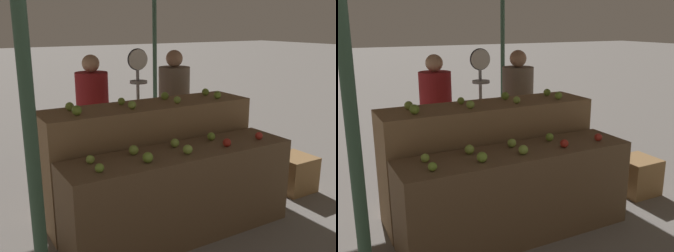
{
  "view_description": "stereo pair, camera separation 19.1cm",
  "coord_description": "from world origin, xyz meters",
  "views": [
    {
      "loc": [
        -1.79,
        -2.74,
        1.9
      ],
      "look_at": [
        0.04,
        0.3,
        0.96
      ],
      "focal_mm": 42.0,
      "sensor_mm": 36.0,
      "label": 1
    },
    {
      "loc": [
        -1.62,
        -2.84,
        1.9
      ],
      "look_at": [
        0.04,
        0.3,
        0.96
      ],
      "focal_mm": 42.0,
      "sensor_mm": 36.0,
      "label": 2
    }
  ],
  "objects": [
    {
      "name": "ground_plane",
      "position": [
        0.0,
        0.0,
        0.0
      ],
      "size": [
        60.0,
        60.0,
        0.0
      ],
      "primitive_type": "plane",
      "color": "slate"
    },
    {
      "name": "display_counter_front",
      "position": [
        0.0,
        0.0,
        0.41
      ],
      "size": [
        2.13,
        0.55,
        0.81
      ],
      "primitive_type": "cube",
      "color": "brown",
      "rests_on": "ground_plane"
    },
    {
      "name": "display_counter_back",
      "position": [
        0.0,
        0.6,
        0.56
      ],
      "size": [
        2.13,
        0.55,
        1.12
      ],
      "primitive_type": "cube",
      "color": "olive",
      "rests_on": "ground_plane"
    },
    {
      "name": "apple_front_0",
      "position": [
        -0.81,
        -0.12,
        0.85
      ],
      "size": [
        0.07,
        0.07,
        0.07
      ],
      "primitive_type": "sphere",
      "color": "#7AA338",
      "rests_on": "display_counter_front"
    },
    {
      "name": "apple_front_1",
      "position": [
        -0.4,
        -0.12,
        0.86
      ],
      "size": [
        0.09,
        0.09,
        0.09
      ],
      "primitive_type": "sphere",
      "color": "#7AA338",
      "rests_on": "display_counter_front"
    },
    {
      "name": "apple_front_2",
      "position": [
        -0.01,
        -0.11,
        0.85
      ],
      "size": [
        0.08,
        0.08,
        0.08
      ],
      "primitive_type": "sphere",
      "color": "#8EB247",
      "rests_on": "display_counter_front"
    },
    {
      "name": "apple_front_3",
      "position": [
        0.41,
        -0.11,
        0.85
      ],
      "size": [
        0.08,
        0.08,
        0.08
      ],
      "primitive_type": "sphere",
      "color": "#AD281E",
      "rests_on": "display_counter_front"
    },
    {
      "name": "apple_front_4",
      "position": [
        0.82,
        -0.1,
        0.85
      ],
      "size": [
        0.07,
        0.07,
        0.07
      ],
      "primitive_type": "sphere",
      "color": "#B72D23",
      "rests_on": "display_counter_front"
    },
    {
      "name": "apple_front_5",
      "position": [
        -0.8,
        0.1,
        0.85
      ],
      "size": [
        0.07,
        0.07,
        0.07
      ],
      "primitive_type": "sphere",
      "color": "#8EB247",
      "rests_on": "display_counter_front"
    },
    {
      "name": "apple_front_6",
      "position": [
        -0.41,
        0.12,
        0.85
      ],
      "size": [
        0.08,
        0.08,
        0.08
      ],
      "primitive_type": "sphere",
      "color": "#8EB247",
      "rests_on": "display_counter_front"
    },
    {
      "name": "apple_front_7",
      "position": [
        -0.0,
        0.12,
        0.85
      ],
      "size": [
        0.08,
        0.08,
        0.08
      ],
      "primitive_type": "sphere",
      "color": "#8EB247",
      "rests_on": "display_counter_front"
    },
    {
      "name": "apple_front_8",
      "position": [
        0.41,
        0.12,
        0.85
      ],
      "size": [
        0.08,
        0.08,
        0.08
      ],
      "primitive_type": "sphere",
      "color": "#7AA338",
      "rests_on": "display_counter_front"
    },
    {
      "name": "apple_back_0",
      "position": [
        -0.76,
        0.5,
        1.17
      ],
      "size": [
        0.09,
        0.09,
        0.09
      ],
      "primitive_type": "sphere",
      "color": "#7AA338",
      "rests_on": "display_counter_back"
    },
    {
      "name": "apple_back_1",
      "position": [
        -0.24,
        0.48,
        1.16
      ],
      "size": [
        0.08,
        0.08,
        0.08
      ],
      "primitive_type": "sphere",
      "color": "#8EB247",
      "rests_on": "display_counter_back"
    },
    {
      "name": "apple_back_2",
      "position": [
        0.26,
        0.49,
        1.16
      ],
      "size": [
        0.07,
        0.07,
        0.07
      ],
      "primitive_type": "sphere",
      "color": "#8EB247",
      "rests_on": "display_counter_back"
    },
    {
      "name": "apple_back_3",
      "position": [
        0.75,
        0.48,
        1.16
      ],
      "size": [
        0.08,
        0.08,
        0.08
      ],
      "primitive_type": "sphere",
      "color": "#84AD3D",
      "rests_on": "display_counter_back"
    },
    {
      "name": "apple_back_4",
      "position": [
        -0.76,
        0.71,
        1.16
      ],
      "size": [
        0.08,
        0.08,
        0.08
      ],
      "primitive_type": "sphere",
      "color": "#8EB247",
      "rests_on": "display_counter_back"
    },
    {
      "name": "apple_back_5",
      "position": [
        -0.24,
        0.71,
        1.16
      ],
      "size": [
        0.07,
        0.07,
        0.07
      ],
      "primitive_type": "sphere",
      "color": "#84AD3D",
      "rests_on": "display_counter_back"
    },
    {
      "name": "apple_back_6",
      "position": [
        0.25,
        0.72,
        1.16
      ],
      "size": [
        0.08,
        0.08,
        0.08
      ],
      "primitive_type": "sphere",
      "color": "#7AA338",
      "rests_on": "display_counter_back"
    },
    {
      "name": "apple_back_7",
      "position": [
        0.76,
        0.7,
        1.16
      ],
      "size": [
        0.08,
        0.08,
        0.08
      ],
      "primitive_type": "sphere",
      "color": "#84AD3D",
      "rests_on": "display_counter_back"
    },
    {
      "name": "produce_scale",
      "position": [
        0.22,
        1.26,
        1.16
      ],
      "size": [
        0.25,
        0.2,
        1.62
      ],
      "color": "#99999E",
      "rests_on": "ground_plane"
    },
    {
      "name": "person_vendor_at_scale",
      "position": [
        -0.21,
        1.61,
        0.88
      ],
      "size": [
        0.46,
        0.46,
        1.55
      ],
      "rotation": [
        0.0,
        0.0,
        2.89
      ],
      "color": "#2D2D38",
      "rests_on": "ground_plane"
    },
    {
      "name": "person_customer_left",
      "position": [
        0.78,
        1.38,
        0.9
      ],
      "size": [
        0.49,
        0.49,
        1.58
      ],
      "rotation": [
        0.0,
        0.0,
        2.84
      ],
      "color": "#2D2D38",
      "rests_on": "ground_plane"
    },
    {
      "name": "wooden_crate_side",
      "position": [
        1.66,
        0.17,
        0.21
      ],
      "size": [
        0.41,
        0.41,
        0.41
      ],
      "primitive_type": "cube",
      "color": "#9E7547",
      "rests_on": "ground_plane"
    }
  ]
}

